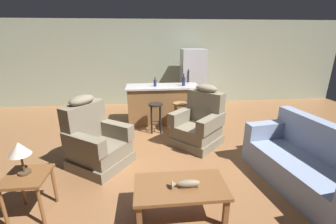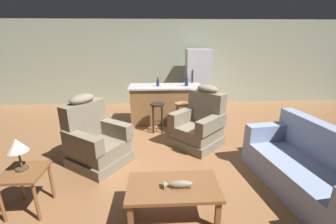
{
  "view_description": "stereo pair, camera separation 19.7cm",
  "coord_description": "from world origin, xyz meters",
  "px_view_note": "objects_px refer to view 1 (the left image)",
  "views": [
    {
      "loc": [
        -0.41,
        -4.09,
        2.1
      ],
      "look_at": [
        -0.01,
        -0.1,
        0.75
      ],
      "focal_mm": 24.0,
      "sensor_mm": 36.0,
      "label": 1
    },
    {
      "loc": [
        -0.22,
        -4.1,
        2.1
      ],
      "look_at": [
        -0.01,
        -0.1,
        0.75
      ],
      "focal_mm": 24.0,
      "sensor_mm": 36.0,
      "label": 2
    }
  ],
  "objects_px": {
    "recliner_near_island": "(199,124)",
    "refrigerator": "(193,79)",
    "table_lamp": "(19,150)",
    "kitchen_island": "(163,104)",
    "couch": "(310,166)",
    "bottle_short_amber": "(184,81)",
    "bottle_tall_green": "(155,83)",
    "recliner_near_lamp": "(96,142)",
    "bar_stool_left": "(156,112)",
    "bar_stool_right": "(180,112)",
    "coffee_table": "(180,189)",
    "end_table": "(28,182)",
    "fish_figurine": "(186,184)"
  },
  "relations": [
    {
      "from": "table_lamp",
      "to": "bar_stool_left",
      "type": "xyz_separation_m",
      "value": [
        1.67,
        2.36,
        -0.4
      ]
    },
    {
      "from": "coffee_table",
      "to": "recliner_near_lamp",
      "type": "distance_m",
      "value": 1.79
    },
    {
      "from": "coffee_table",
      "to": "couch",
      "type": "bearing_deg",
      "value": 10.32
    },
    {
      "from": "bar_stool_right",
      "to": "refrigerator",
      "type": "bearing_deg",
      "value": 70.18
    },
    {
      "from": "coffee_table",
      "to": "couch",
      "type": "relative_size",
      "value": 0.55
    },
    {
      "from": "end_table",
      "to": "bar_stool_left",
      "type": "height_order",
      "value": "bar_stool_left"
    },
    {
      "from": "bar_stool_left",
      "to": "bottle_short_amber",
      "type": "bearing_deg",
      "value": 38.94
    },
    {
      "from": "bottle_short_amber",
      "to": "recliner_near_lamp",
      "type": "bearing_deg",
      "value": -133.78
    },
    {
      "from": "recliner_near_island",
      "to": "bottle_short_amber",
      "type": "relative_size",
      "value": 4.09
    },
    {
      "from": "bar_stool_right",
      "to": "recliner_near_island",
      "type": "bearing_deg",
      "value": -66.51
    },
    {
      "from": "recliner_near_island",
      "to": "bar_stool_right",
      "type": "distance_m",
      "value": 0.73
    },
    {
      "from": "end_table",
      "to": "refrigerator",
      "type": "xyz_separation_m",
      "value": [
        2.85,
        4.23,
        0.42
      ]
    },
    {
      "from": "end_table",
      "to": "bottle_tall_green",
      "type": "height_order",
      "value": "bottle_tall_green"
    },
    {
      "from": "couch",
      "to": "bottle_short_amber",
      "type": "height_order",
      "value": "bottle_short_amber"
    },
    {
      "from": "recliner_near_island",
      "to": "refrigerator",
      "type": "height_order",
      "value": "refrigerator"
    },
    {
      "from": "bar_stool_left",
      "to": "bar_stool_right",
      "type": "bearing_deg",
      "value": 0.0
    },
    {
      "from": "kitchen_island",
      "to": "couch",
      "type": "bearing_deg",
      "value": -56.61
    },
    {
      "from": "recliner_near_lamp",
      "to": "kitchen_island",
      "type": "height_order",
      "value": "recliner_near_lamp"
    },
    {
      "from": "bottle_short_amber",
      "to": "refrigerator",
      "type": "bearing_deg",
      "value": 68.6
    },
    {
      "from": "coffee_table",
      "to": "bar_stool_right",
      "type": "xyz_separation_m",
      "value": [
        0.38,
        2.58,
        0.11
      ]
    },
    {
      "from": "recliner_near_island",
      "to": "table_lamp",
      "type": "xyz_separation_m",
      "value": [
        -2.51,
        -1.7,
        0.45
      ]
    },
    {
      "from": "recliner_near_lamp",
      "to": "bar_stool_left",
      "type": "distance_m",
      "value": 1.68
    },
    {
      "from": "recliner_near_island",
      "to": "recliner_near_lamp",
      "type": "bearing_deg",
      "value": -25.93
    },
    {
      "from": "bar_stool_left",
      "to": "bottle_tall_green",
      "type": "distance_m",
      "value": 0.81
    },
    {
      "from": "recliner_near_lamp",
      "to": "refrigerator",
      "type": "height_order",
      "value": "refrigerator"
    },
    {
      "from": "recliner_near_island",
      "to": "table_lamp",
      "type": "distance_m",
      "value": 3.06
    },
    {
      "from": "couch",
      "to": "bottle_tall_green",
      "type": "distance_m",
      "value": 3.56
    },
    {
      "from": "bar_stool_left",
      "to": "bar_stool_right",
      "type": "relative_size",
      "value": 1.0
    },
    {
      "from": "end_table",
      "to": "bar_stool_left",
      "type": "distance_m",
      "value": 2.91
    },
    {
      "from": "coffee_table",
      "to": "kitchen_island",
      "type": "distance_m",
      "value": 3.22
    },
    {
      "from": "bottle_tall_green",
      "to": "recliner_near_lamp",
      "type": "bearing_deg",
      "value": -120.37
    },
    {
      "from": "table_lamp",
      "to": "refrigerator",
      "type": "xyz_separation_m",
      "value": [
        2.88,
        4.19,
        0.01
      ]
    },
    {
      "from": "recliner_near_lamp",
      "to": "recliner_near_island",
      "type": "xyz_separation_m",
      "value": [
        1.91,
        0.63,
        0.0
      ]
    },
    {
      "from": "couch",
      "to": "recliner_near_island",
      "type": "xyz_separation_m",
      "value": [
        -1.25,
        1.57,
        0.08
      ]
    },
    {
      "from": "coffee_table",
      "to": "couch",
      "type": "height_order",
      "value": "couch"
    },
    {
      "from": "couch",
      "to": "bottle_short_amber",
      "type": "relative_size",
      "value": 6.81
    },
    {
      "from": "bar_stool_right",
      "to": "bottle_short_amber",
      "type": "xyz_separation_m",
      "value": [
        0.17,
        0.58,
        0.59
      ]
    },
    {
      "from": "table_lamp",
      "to": "bar_stool_right",
      "type": "distance_m",
      "value": 3.27
    },
    {
      "from": "bar_stool_right",
      "to": "kitchen_island",
      "type": "bearing_deg",
      "value": 118.65
    },
    {
      "from": "couch",
      "to": "kitchen_island",
      "type": "bearing_deg",
      "value": -64.73
    },
    {
      "from": "coffee_table",
      "to": "bottle_short_amber",
      "type": "relative_size",
      "value": 3.75
    },
    {
      "from": "end_table",
      "to": "recliner_near_island",
      "type": "bearing_deg",
      "value": 35.1
    },
    {
      "from": "couch",
      "to": "bar_stool_left",
      "type": "relative_size",
      "value": 2.94
    },
    {
      "from": "bottle_tall_green",
      "to": "recliner_near_island",
      "type": "bearing_deg",
      "value": -56.53
    },
    {
      "from": "recliner_near_island",
      "to": "refrigerator",
      "type": "xyz_separation_m",
      "value": [
        0.37,
        2.49,
        0.46
      ]
    },
    {
      "from": "bar_stool_left",
      "to": "coffee_table",
      "type": "bearing_deg",
      "value": -86.3
    },
    {
      "from": "recliner_near_island",
      "to": "bottle_tall_green",
      "type": "height_order",
      "value": "recliner_near_island"
    },
    {
      "from": "recliner_near_lamp",
      "to": "recliner_near_island",
      "type": "relative_size",
      "value": 1.0
    },
    {
      "from": "fish_figurine",
      "to": "recliner_near_lamp",
      "type": "distance_m",
      "value": 1.85
    },
    {
      "from": "coffee_table",
      "to": "fish_figurine",
      "type": "height_order",
      "value": "fish_figurine"
    }
  ]
}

